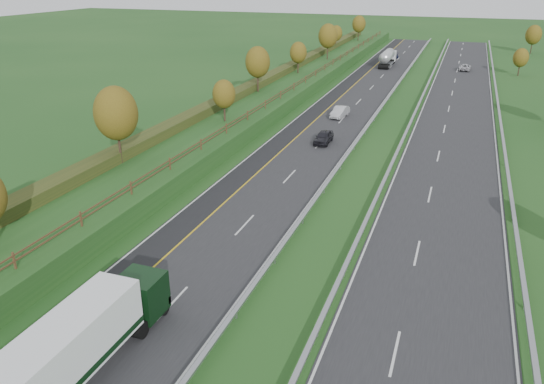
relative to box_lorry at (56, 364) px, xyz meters
The scene contains 18 objects.
ground 53.74m from the box_lorry, 81.88° to the left, with size 400.00×400.00×0.00m, color #1D4719.
near_carriageway 58.20m from the box_lorry, 90.41° to the left, with size 10.50×200.00×0.04m, color #242427.
far_carriageway 60.38m from the box_lorry, 74.54° to the left, with size 10.50×200.00×0.04m, color #242427.
hard_shoulder 58.35m from the box_lorry, 94.10° to the left, with size 3.00×200.00×0.04m, color black.
lane_markings 58.38m from the box_lorry, 84.12° to the left, with size 26.75×200.00×0.01m.
embankment_left 59.69m from the box_lorry, 103.00° to the left, with size 12.00×200.00×2.00m, color #1D4719.
hedge_left 60.16m from the box_lorry, 104.85° to the left, with size 2.20×180.00×1.10m, color #2B3817.
fence_left 58.42m from the box_lorry, 98.78° to the left, with size 0.12×189.06×1.20m.
median_barrier_near 58.41m from the box_lorry, 84.81° to the left, with size 0.32×200.00×0.71m.
median_barrier_far 59.09m from the box_lorry, 79.88° to the left, with size 0.32×200.00×0.71m.
outer_barrier_far 62.15m from the box_lorry, 69.38° to the left, with size 0.32×200.00×0.71m.
trees_left 56.46m from the box_lorry, 103.41° to the left, with size 6.64×164.30×7.66m.
box_lorry is the anchor object (origin of this frame).
road_tanker 106.44m from the box_lorry, 90.11° to the left, with size 2.40×11.22×3.46m.
car_dark_near 45.54m from the box_lorry, 88.52° to the left, with size 1.76×4.38×1.49m, color black.
car_silver_mid 58.60m from the box_lorry, 89.82° to the left, with size 1.62×4.64×1.53m, color #B5B5BA.
car_small_far 116.38m from the box_lorry, 90.15° to the left, with size 1.83×4.50×1.30m, color #13193C.
car_oncoming 107.17m from the box_lorry, 81.27° to the left, with size 2.21×4.80×1.33m, color silver.
Camera 1 is at (16.87, -13.51, 19.56)m, focal length 35.00 mm.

